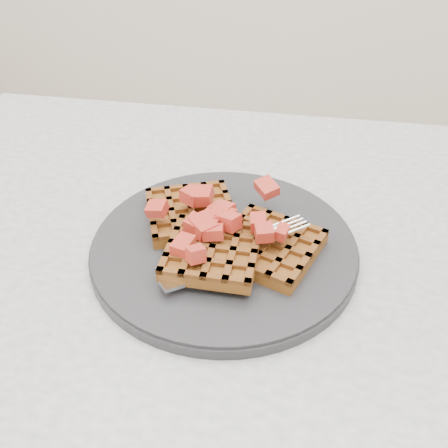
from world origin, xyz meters
name	(u,v)px	position (x,y,z in m)	size (l,w,h in m)	color
table	(322,352)	(0.00, 0.00, 0.64)	(1.20, 0.80, 0.75)	silver
plate	(224,247)	(-0.12, 0.03, 0.76)	(0.30, 0.30, 0.02)	#252528
waffles	(224,235)	(-0.12, 0.03, 0.78)	(0.22, 0.19, 0.03)	brown
strawberry_pile	(224,214)	(-0.12, 0.03, 0.80)	(0.15, 0.15, 0.02)	#9E1D14
fork	(247,257)	(-0.09, 0.00, 0.77)	(0.02, 0.18, 0.02)	silver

